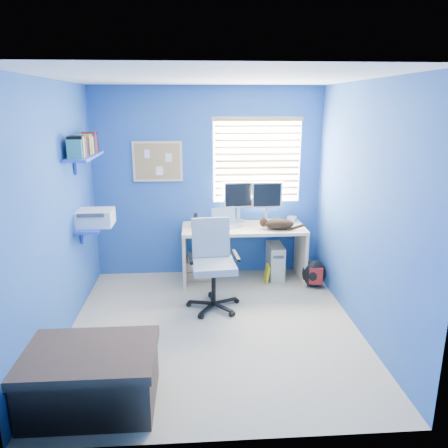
{
  "coord_description": "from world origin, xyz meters",
  "views": [
    {
      "loc": [
        -0.18,
        -4.13,
        2.28
      ],
      "look_at": [
        0.15,
        0.65,
        0.95
      ],
      "focal_mm": 35.0,
      "sensor_mm": 36.0,
      "label": 1
    }
  ],
  "objects": [
    {
      "name": "wall_front",
      "position": [
        0.0,
        -1.6,
        1.25
      ],
      "size": [
        3.0,
        0.01,
        2.5
      ],
      "primitive_type": "cube",
      "color": "#2F68AA",
      "rests_on": "ground"
    },
    {
      "name": "cd_spindle",
      "position": [
        1.12,
        1.46,
        0.78
      ],
      "size": [
        0.13,
        0.13,
        0.07
      ],
      "primitive_type": "cylinder",
      "color": "silver",
      "rests_on": "desk"
    },
    {
      "name": "monitor_right",
      "position": [
        0.78,
        1.49,
        1.01
      ],
      "size": [
        0.4,
        0.13,
        0.54
      ],
      "primitive_type": "cube",
      "rotation": [
        0.0,
        0.0,
        0.04
      ],
      "color": "silver",
      "rests_on": "desk"
    },
    {
      "name": "desk",
      "position": [
        0.44,
        1.26,
        0.37
      ],
      "size": [
        1.58,
        0.65,
        0.74
      ],
      "primitive_type": "cube",
      "color": "beige",
      "rests_on": "floor"
    },
    {
      "name": "tower_pc",
      "position": [
        0.89,
        1.36,
        0.23
      ],
      "size": [
        0.19,
        0.44,
        0.45
      ],
      "primitive_type": "cube",
      "rotation": [
        0.0,
        0.0,
        0.0
      ],
      "color": "beige",
      "rests_on": "floor"
    },
    {
      "name": "wall_right",
      "position": [
        1.5,
        0.0,
        1.25
      ],
      "size": [
        0.01,
        3.2,
        2.5
      ],
      "primitive_type": "cube",
      "color": "#2F68AA",
      "rests_on": "ground"
    },
    {
      "name": "floor",
      "position": [
        0.0,
        0.0,
        0.0
      ],
      "size": [
        3.0,
        3.2,
        0.0
      ],
      "primitive_type": "cube",
      "color": "#BEB195",
      "rests_on": "ground"
    },
    {
      "name": "monitor_left",
      "position": [
        0.4,
        1.51,
        1.01
      ],
      "size": [
        0.41,
        0.18,
        0.54
      ],
      "primitive_type": "cube",
      "rotation": [
        0.0,
        0.0,
        0.15
      ],
      "color": "silver",
      "rests_on": "desk"
    },
    {
      "name": "bed_corner",
      "position": [
        -1.0,
        -1.13,
        0.23
      ],
      "size": [
        0.97,
        0.69,
        0.47
      ],
      "primitive_type": "cube",
      "color": "#483227",
      "rests_on": "floor"
    },
    {
      "name": "window_blinds",
      "position": [
        0.65,
        1.57,
        1.55
      ],
      "size": [
        1.15,
        0.05,
        1.1
      ],
      "color": "white",
      "rests_on": "ground"
    },
    {
      "name": "laptop",
      "position": [
        0.24,
        1.27,
        0.85
      ],
      "size": [
        0.4,
        0.35,
        0.22
      ],
      "primitive_type": "cube",
      "rotation": [
        0.0,
        0.0,
        0.33
      ],
      "color": "silver",
      "rests_on": "desk"
    },
    {
      "name": "wall_shelves",
      "position": [
        -1.35,
        0.75,
        1.43
      ],
      "size": [
        0.42,
        0.9,
        1.05
      ],
      "color": "blue",
      "rests_on": "ground"
    },
    {
      "name": "wall_left",
      "position": [
        -1.5,
        0.0,
        1.25
      ],
      "size": [
        0.01,
        3.2,
        2.5
      ],
      "primitive_type": "cube",
      "color": "#2F68AA",
      "rests_on": "ground"
    },
    {
      "name": "mug",
      "position": [
        0.88,
        1.33,
        0.79
      ],
      "size": [
        0.1,
        0.09,
        0.1
      ],
      "primitive_type": "imported",
      "color": "teal",
      "rests_on": "desk"
    },
    {
      "name": "phone",
      "position": [
        -0.17,
        1.33,
        0.82
      ],
      "size": [
        0.12,
        0.13,
        0.17
      ],
      "primitive_type": "cube",
      "rotation": [
        0.0,
        0.0,
        0.26
      ],
      "color": "black",
      "rests_on": "desk"
    },
    {
      "name": "wall_back",
      "position": [
        0.0,
        1.6,
        1.25
      ],
      "size": [
        3.0,
        0.01,
        2.5
      ],
      "primitive_type": "cube",
      "color": "#2F68AA",
      "rests_on": "ground"
    },
    {
      "name": "drawer_boxes",
      "position": [
        -0.14,
        1.37,
        0.14
      ],
      "size": [
        0.35,
        0.28,
        0.27
      ],
      "primitive_type": "cube",
      "color": "tan",
      "rests_on": "floor"
    },
    {
      "name": "ceiling",
      "position": [
        0.0,
        0.0,
        2.5
      ],
      "size": [
        3.0,
        3.2,
        0.0
      ],
      "primitive_type": "cube",
      "color": "white",
      "rests_on": "wall_back"
    },
    {
      "name": "office_chair",
      "position": [
        0.01,
        0.52,
        0.38
      ],
      "size": [
        0.64,
        0.64,
        1.01
      ],
      "color": "black",
      "rests_on": "floor"
    },
    {
      "name": "backpack",
      "position": [
        1.33,
        0.98,
        0.18
      ],
      "size": [
        0.35,
        0.3,
        0.36
      ],
      "primitive_type": "ellipsoid",
      "rotation": [
        0.0,
        0.0,
        -0.22
      ],
      "color": "black",
      "rests_on": "floor"
    },
    {
      "name": "yellow_book",
      "position": [
        0.75,
        1.16,
        0.12
      ],
      "size": [
        0.03,
        0.17,
        0.24
      ],
      "primitive_type": "cube",
      "color": "yellow",
      "rests_on": "floor"
    },
    {
      "name": "cat",
      "position": [
        0.88,
        1.11,
        0.81
      ],
      "size": [
        0.41,
        0.28,
        0.13
      ],
      "primitive_type": "ellipsoid",
      "rotation": [
        0.0,
        0.0,
        -0.25
      ],
      "color": "black",
      "rests_on": "desk"
    },
    {
      "name": "corkboard",
      "position": [
        -0.65,
        1.58,
        1.55
      ],
      "size": [
        0.64,
        0.02,
        0.52
      ],
      "color": "beige",
      "rests_on": "ground"
    }
  ]
}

